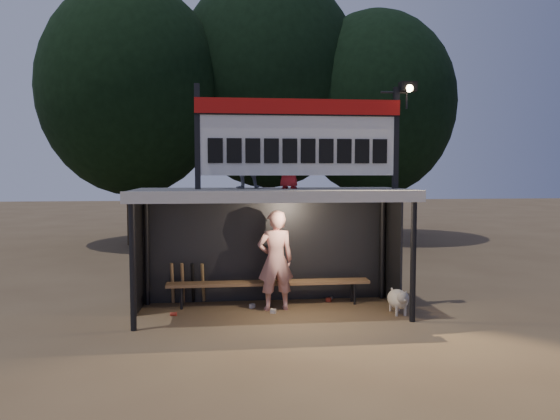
# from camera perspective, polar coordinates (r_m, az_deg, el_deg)

# --- Properties ---
(ground) EXTENTS (80.00, 80.00, 0.00)m
(ground) POSITION_cam_1_polar(r_m,az_deg,el_deg) (10.41, -0.86, -10.65)
(ground) COLOR brown
(ground) RESTS_ON ground
(player) EXTENTS (0.74, 0.53, 1.91)m
(player) POSITION_cam_1_polar(r_m,az_deg,el_deg) (10.41, -0.48, -5.27)
(player) COLOR white
(player) RESTS_ON ground
(child_a) EXTENTS (0.60, 0.47, 1.20)m
(child_a) POSITION_cam_1_polar(r_m,az_deg,el_deg) (10.43, -3.72, 5.58)
(child_a) COLOR gray
(child_a) RESTS_ON dugout_shelter
(child_b) EXTENTS (0.54, 0.47, 0.92)m
(child_b) POSITION_cam_1_polar(r_m,az_deg,el_deg) (10.22, 0.97, 4.83)
(child_b) COLOR #AB1A1E
(child_b) RESTS_ON dugout_shelter
(dugout_shelter) EXTENTS (5.10, 2.08, 2.32)m
(dugout_shelter) POSITION_cam_1_polar(r_m,az_deg,el_deg) (10.35, -1.00, -0.37)
(dugout_shelter) COLOR #414144
(dugout_shelter) RESTS_ON ground
(scoreboard_assembly) EXTENTS (4.10, 0.27, 1.99)m
(scoreboard_assembly) POSITION_cam_1_polar(r_m,az_deg,el_deg) (10.15, 2.29, 7.89)
(scoreboard_assembly) COLOR black
(scoreboard_assembly) RESTS_ON dugout_shelter
(bench) EXTENTS (4.00, 0.35, 0.48)m
(bench) POSITION_cam_1_polar(r_m,az_deg,el_deg) (10.85, -1.15, -7.70)
(bench) COLOR olive
(bench) RESTS_ON ground
(tree_left) EXTENTS (6.46, 6.46, 9.27)m
(tree_left) POSITION_cam_1_polar(r_m,az_deg,el_deg) (20.45, -15.23, 11.99)
(tree_left) COLOR #302315
(tree_left) RESTS_ON ground
(tree_mid) EXTENTS (7.22, 7.22, 10.36)m
(tree_mid) POSITION_cam_1_polar(r_m,az_deg,el_deg) (21.90, -1.23, 13.32)
(tree_mid) COLOR black
(tree_mid) RESTS_ON ground
(tree_right) EXTENTS (6.08, 6.08, 8.72)m
(tree_right) POSITION_cam_1_polar(r_m,az_deg,el_deg) (21.53, 9.89, 10.79)
(tree_right) COLOR black
(tree_right) RESTS_ON ground
(dog) EXTENTS (0.36, 0.81, 0.49)m
(dog) POSITION_cam_1_polar(r_m,az_deg,el_deg) (10.48, 12.27, -9.08)
(dog) COLOR white
(dog) RESTS_ON ground
(bats) EXTENTS (0.68, 0.35, 0.84)m
(bats) POSITION_cam_1_polar(r_m,az_deg,el_deg) (11.08, -9.62, -7.52)
(bats) COLOR #A57B4D
(bats) RESTS_ON ground
(litter) EXTENTS (3.24, 1.02, 0.08)m
(litter) POSITION_cam_1_polar(r_m,az_deg,el_deg) (10.76, -0.58, -9.96)
(litter) COLOR #B5321F
(litter) RESTS_ON ground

